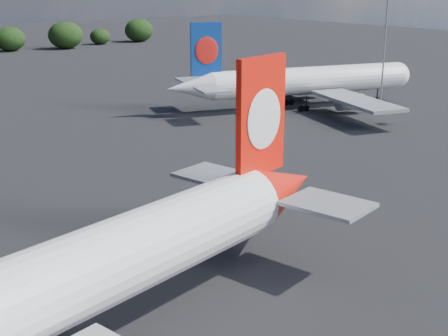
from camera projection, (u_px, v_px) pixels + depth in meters
qantas_airliner at (67, 283)px, 37.40m from camera, size 51.64×49.39×16.96m
china_southern_airliner at (301, 82)px, 113.27m from camera, size 47.52×45.59×15.80m
floodlight_mast_near at (386, 25)px, 106.33m from camera, size 1.60×1.60×23.61m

